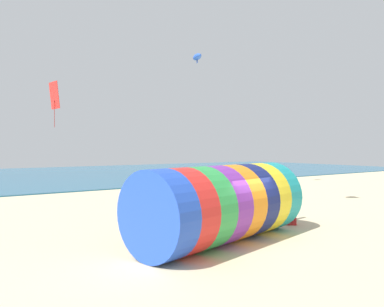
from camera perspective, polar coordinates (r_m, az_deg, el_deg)
name	(u,v)px	position (r m, az deg, el deg)	size (l,w,h in m)	color
ground_plane	(244,243)	(15.04, 7.95, -13.29)	(120.00, 120.00, 0.00)	beige
sea	(28,176)	(51.92, -23.74, -3.19)	(120.00, 40.00, 0.10)	#236084
giant_inflatable_tube	(222,204)	(14.71, 4.56, -7.64)	(8.16, 4.62, 3.00)	blue
kite_handler	(289,203)	(19.63, 14.62, -7.33)	(0.39, 0.27, 1.72)	#383D56
kite_red_diamond	(54,96)	(25.42, -20.24, 8.26)	(0.40, 1.19, 2.87)	red
kite_blue_parafoil	(197,57)	(25.67, 0.78, 14.50)	(0.84, 1.30, 0.65)	blue
bystander_near_water	(280,186)	(29.35, 13.28, -4.78)	(0.40, 0.30, 1.58)	#726651
cooler_box	(290,221)	(18.77, 14.77, -9.89)	(0.52, 0.36, 0.36)	red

